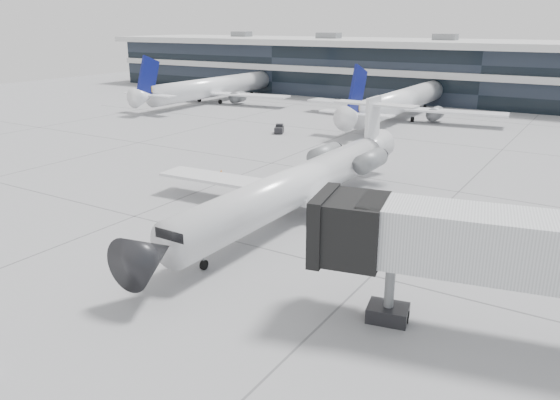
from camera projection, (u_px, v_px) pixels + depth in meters
The scene contains 7 objects.
ground at pixel (237, 242), 37.85m from camera, with size 220.00×220.00×0.00m, color gray.
terminal at pixel (493, 75), 102.58m from camera, with size 170.00×22.00×10.00m, color black.
bg_jet_left at pixel (216, 102), 104.82m from camera, with size 32.00×40.00×9.60m, color white, non-canonical shape.
bg_jet_center at pixel (401, 119), 86.31m from camera, with size 32.00×40.00×9.60m, color white, non-canonical shape.
regional_jet at pixel (300, 183), 42.16m from camera, with size 27.12×33.72×7.80m.
traffic_cone at pixel (221, 172), 54.70m from camera, with size 0.43×0.43×0.51m.
far_tug at pixel (279, 129), 74.78m from camera, with size 1.82×2.21×1.22m.
Camera 1 is at (20.98, -28.27, 14.52)m, focal length 35.00 mm.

